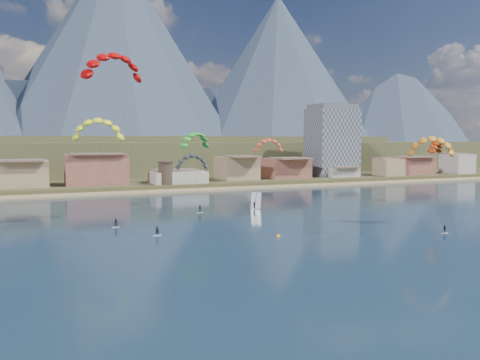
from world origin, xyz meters
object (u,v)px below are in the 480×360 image
at_px(watchtower, 166,173).
at_px(buoy, 278,236).
at_px(apartment_tower, 332,141).
at_px(kitesurfer_yellow, 98,126).
at_px(kitesurfer_red, 113,63).
at_px(windsurfer, 255,204).
at_px(kitesurfer_orange, 431,143).
at_px(kitesurfer_green, 195,138).

xyz_separation_m(watchtower, buoy, (-1.97, -93.44, -6.24)).
height_order(apartment_tower, kitesurfer_yellow, apartment_tower).
distance_m(kitesurfer_red, buoy, 48.42).
bearing_deg(kitesurfer_yellow, buoy, -49.45).
bearing_deg(watchtower, buoy, -91.21).
bearing_deg(kitesurfer_red, windsurfer, 19.85).
bearing_deg(kitesurfer_yellow, watchtower, 63.15).
relative_size(watchtower, kitesurfer_orange, 0.41).
height_order(apartment_tower, kitesurfer_green, apartment_tower).
distance_m(kitesurfer_green, windsurfer, 25.08).
bearing_deg(kitesurfer_green, windsurfer, -46.93).
relative_size(apartment_tower, kitesurfer_orange, 1.52).
bearing_deg(windsurfer, watchtower, 99.49).
relative_size(watchtower, kitesurfer_yellow, 0.35).
xyz_separation_m(watchtower, kitesurfer_yellow, (-30.45, -60.16, 14.95)).
height_order(kitesurfer_red, buoy, kitesurfer_red).
relative_size(kitesurfer_orange, buoy, 27.29).
bearing_deg(kitesurfer_yellow, windsurfer, 3.86).
height_order(kitesurfer_orange, kitesurfer_green, kitesurfer_green).
bearing_deg(kitesurfer_red, buoy, -39.72).
height_order(kitesurfer_red, kitesurfer_green, kitesurfer_red).
xyz_separation_m(apartment_tower, kitesurfer_red, (-108.65, -85.27, 16.09)).
bearing_deg(apartment_tower, kitesurfer_orange, -112.77).
relative_size(watchtower, buoy, 11.13).
bearing_deg(apartment_tower, kitesurfer_green, -144.88).
height_order(apartment_tower, windsurfer, apartment_tower).
bearing_deg(kitesurfer_red, kitesurfer_green, 46.26).
distance_m(kitesurfer_green, buoy, 52.62).
bearing_deg(buoy, kitesurfer_yellow, 130.55).
distance_m(kitesurfer_red, kitesurfer_yellow, 16.89).
height_order(watchtower, buoy, watchtower).
xyz_separation_m(kitesurfer_orange, buoy, (-37.06, -0.42, -17.40)).
relative_size(kitesurfer_red, kitesurfer_green, 1.62).
height_order(kitesurfer_orange, windsurfer, kitesurfer_orange).
bearing_deg(buoy, kitesurfer_red, 140.28).
bearing_deg(kitesurfer_yellow, kitesurfer_green, 29.93).
xyz_separation_m(apartment_tower, buoy, (-81.97, -107.44, -17.69)).
bearing_deg(buoy, windsurfer, 72.17).
bearing_deg(kitesurfer_green, buoy, -89.07).
distance_m(apartment_tower, buoy, 136.29).
relative_size(watchtower, windsurfer, 1.97).
bearing_deg(windsurfer, kitesurfer_red, -160.15).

